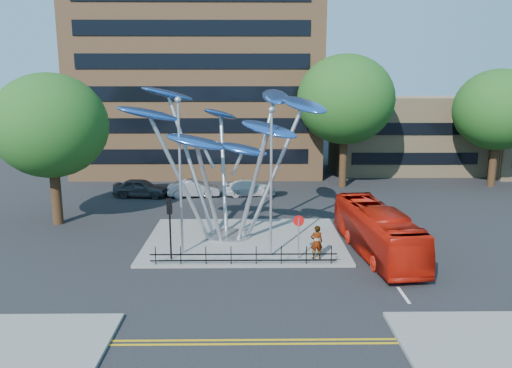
{
  "coord_description": "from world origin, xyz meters",
  "views": [
    {
      "loc": [
        -0.64,
        -23.57,
        9.87
      ],
      "look_at": [
        -0.31,
        4.0,
        4.05
      ],
      "focal_mm": 35.0,
      "sensor_mm": 36.0,
      "label": 1
    }
  ],
  "objects_px": {
    "no_entry_sign_island": "(299,230)",
    "parked_car_left": "(141,188)",
    "tree_right": "(345,100)",
    "parked_car_right": "(249,188)",
    "parked_car_mid": "(194,188)",
    "leaf_sculpture": "(226,129)",
    "traffic_light_island": "(170,216)",
    "tree_left": "(50,126)",
    "red_bus": "(377,231)",
    "street_lamp_right": "(271,169)",
    "tree_far": "(498,110)",
    "street_lamp_left": "(180,163)",
    "pedestrian": "(317,242)"
  },
  "relations": [
    {
      "from": "parked_car_mid",
      "to": "traffic_light_island",
      "type": "bearing_deg",
      "value": 176.95
    },
    {
      "from": "leaf_sculpture",
      "to": "parked_car_left",
      "type": "height_order",
      "value": "leaf_sculpture"
    },
    {
      "from": "tree_left",
      "to": "street_lamp_left",
      "type": "distance_m",
      "value": 11.6
    },
    {
      "from": "tree_left",
      "to": "street_lamp_right",
      "type": "height_order",
      "value": "tree_left"
    },
    {
      "from": "leaf_sculpture",
      "to": "traffic_light_island",
      "type": "height_order",
      "value": "leaf_sculpture"
    },
    {
      "from": "street_lamp_right",
      "to": "pedestrian",
      "type": "relative_size",
      "value": 4.38
    },
    {
      "from": "tree_right",
      "to": "tree_left",
      "type": "height_order",
      "value": "tree_right"
    },
    {
      "from": "red_bus",
      "to": "parked_car_right",
      "type": "distance_m",
      "value": 16.53
    },
    {
      "from": "parked_car_left",
      "to": "parked_car_right",
      "type": "bearing_deg",
      "value": -80.66
    },
    {
      "from": "parked_car_left",
      "to": "parked_car_mid",
      "type": "distance_m",
      "value": 4.5
    },
    {
      "from": "leaf_sculpture",
      "to": "street_lamp_right",
      "type": "relative_size",
      "value": 1.53
    },
    {
      "from": "street_lamp_right",
      "to": "no_entry_sign_island",
      "type": "distance_m",
      "value": 3.64
    },
    {
      "from": "street_lamp_left",
      "to": "traffic_light_island",
      "type": "height_order",
      "value": "street_lamp_left"
    },
    {
      "from": "tree_far",
      "to": "tree_right",
      "type": "bearing_deg",
      "value": -180.0
    },
    {
      "from": "tree_right",
      "to": "parked_car_right",
      "type": "height_order",
      "value": "tree_right"
    },
    {
      "from": "parked_car_right",
      "to": "tree_far",
      "type": "bearing_deg",
      "value": -89.62
    },
    {
      "from": "tree_left",
      "to": "red_bus",
      "type": "relative_size",
      "value": 1.05
    },
    {
      "from": "tree_left",
      "to": "leaf_sculpture",
      "type": "height_order",
      "value": "tree_left"
    },
    {
      "from": "tree_far",
      "to": "parked_car_left",
      "type": "xyz_separation_m",
      "value": [
        -31.96,
        -4.0,
        -6.32
      ]
    },
    {
      "from": "tree_far",
      "to": "leaf_sculpture",
      "type": "relative_size",
      "value": 0.85
    },
    {
      "from": "leaf_sculpture",
      "to": "pedestrian",
      "type": "distance_m",
      "value": 8.75
    },
    {
      "from": "street_lamp_right",
      "to": "parked_car_left",
      "type": "distance_m",
      "value": 18.79
    },
    {
      "from": "street_lamp_left",
      "to": "no_entry_sign_island",
      "type": "relative_size",
      "value": 3.59
    },
    {
      "from": "tree_far",
      "to": "pedestrian",
      "type": "relative_size",
      "value": 5.71
    },
    {
      "from": "tree_right",
      "to": "street_lamp_right",
      "type": "height_order",
      "value": "tree_right"
    },
    {
      "from": "parked_car_mid",
      "to": "street_lamp_left",
      "type": "bearing_deg",
      "value": 179.04
    },
    {
      "from": "traffic_light_island",
      "to": "red_bus",
      "type": "relative_size",
      "value": 0.35
    },
    {
      "from": "street_lamp_right",
      "to": "parked_car_right",
      "type": "relative_size",
      "value": 1.84
    },
    {
      "from": "red_bus",
      "to": "parked_car_left",
      "type": "bearing_deg",
      "value": 133.21
    },
    {
      "from": "tree_right",
      "to": "street_lamp_left",
      "type": "xyz_separation_m",
      "value": [
        -12.5,
        -18.5,
        -2.68
      ]
    },
    {
      "from": "no_entry_sign_island",
      "to": "red_bus",
      "type": "xyz_separation_m",
      "value": [
        4.6,
        1.13,
        -0.44
      ]
    },
    {
      "from": "tree_far",
      "to": "street_lamp_left",
      "type": "bearing_deg",
      "value": -145.08
    },
    {
      "from": "tree_left",
      "to": "parked_car_right",
      "type": "xyz_separation_m",
      "value": [
        13.3,
        8.46,
        -6.14
      ]
    },
    {
      "from": "no_entry_sign_island",
      "to": "parked_car_left",
      "type": "relative_size",
      "value": 0.53
    },
    {
      "from": "parked_car_left",
      "to": "parked_car_mid",
      "type": "bearing_deg",
      "value": -83.51
    },
    {
      "from": "tree_right",
      "to": "leaf_sculpture",
      "type": "relative_size",
      "value": 0.95
    },
    {
      "from": "tree_right",
      "to": "tree_far",
      "type": "bearing_deg",
      "value": 0.0
    },
    {
      "from": "parked_car_left",
      "to": "leaf_sculpture",
      "type": "bearing_deg",
      "value": -138.64
    },
    {
      "from": "leaf_sculpture",
      "to": "street_lamp_left",
      "type": "distance_m",
      "value": 4.28
    },
    {
      "from": "leaf_sculpture",
      "to": "pedestrian",
      "type": "height_order",
      "value": "leaf_sculpture"
    },
    {
      "from": "parked_car_left",
      "to": "tree_right",
      "type": "bearing_deg",
      "value": -70.95
    },
    {
      "from": "tree_right",
      "to": "tree_far",
      "type": "relative_size",
      "value": 1.12
    },
    {
      "from": "no_entry_sign_island",
      "to": "parked_car_left",
      "type": "height_order",
      "value": "no_entry_sign_island"
    },
    {
      "from": "street_lamp_left",
      "to": "tree_far",
      "type": "bearing_deg",
      "value": 34.92
    },
    {
      "from": "traffic_light_island",
      "to": "parked_car_mid",
      "type": "height_order",
      "value": "traffic_light_island"
    },
    {
      "from": "red_bus",
      "to": "leaf_sculpture",
      "type": "bearing_deg",
      "value": 154.84
    },
    {
      "from": "no_entry_sign_island",
      "to": "tree_right",
      "type": "bearing_deg",
      "value": 72.88
    },
    {
      "from": "parked_car_right",
      "to": "parked_car_left",
      "type": "bearing_deg",
      "value": 84.38
    },
    {
      "from": "parked_car_mid",
      "to": "tree_right",
      "type": "bearing_deg",
      "value": -78.18
    },
    {
      "from": "traffic_light_island",
      "to": "parked_car_mid",
      "type": "bearing_deg",
      "value": 91.69
    }
  ]
}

